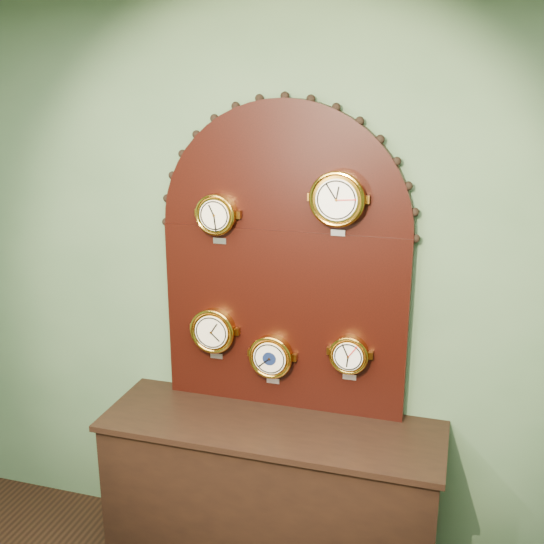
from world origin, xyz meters
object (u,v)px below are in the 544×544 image
(arabic_clock, at_px, (338,199))
(hygrometer, at_px, (213,330))
(shop_counter, at_px, (271,501))
(display_board, at_px, (284,251))
(roman_clock, at_px, (217,214))
(tide_clock, at_px, (349,354))
(barometer, at_px, (271,356))

(arabic_clock, height_order, hygrometer, arabic_clock)
(shop_counter, relative_size, display_board, 1.05)
(shop_counter, height_order, hygrometer, hygrometer)
(roman_clock, bearing_deg, tide_clock, 0.02)
(tide_clock, bearing_deg, barometer, -179.85)
(shop_counter, relative_size, barometer, 5.92)
(display_board, height_order, roman_clock, display_board)
(display_board, height_order, tide_clock, display_board)
(hygrometer, bearing_deg, barometer, 0.03)
(hygrometer, bearing_deg, shop_counter, -24.08)
(shop_counter, xyz_separation_m, tide_clock, (0.34, 0.15, 0.77))
(shop_counter, height_order, display_board, display_board)
(barometer, bearing_deg, arabic_clock, -0.12)
(arabic_clock, xyz_separation_m, hygrometer, (-0.61, 0.00, -0.69))
(display_board, relative_size, roman_clock, 6.15)
(barometer, bearing_deg, hygrometer, -179.97)
(arabic_clock, bearing_deg, display_board, 165.66)
(shop_counter, bearing_deg, hygrometer, 155.92)
(display_board, height_order, hygrometer, display_board)
(arabic_clock, xyz_separation_m, barometer, (-0.31, 0.00, -0.79))
(display_board, bearing_deg, roman_clock, -168.06)
(shop_counter, distance_m, arabic_clock, 1.53)
(roman_clock, relative_size, hygrometer, 0.89)
(arabic_clock, xyz_separation_m, tide_clock, (0.08, 0.00, -0.73))
(display_board, xyz_separation_m, arabic_clock, (0.26, -0.07, 0.28))
(arabic_clock, height_order, tide_clock, arabic_clock)
(display_board, xyz_separation_m, barometer, (-0.04, -0.07, -0.52))
(hygrometer, distance_m, barometer, 0.32)
(arabic_clock, bearing_deg, roman_clock, 179.86)
(roman_clock, xyz_separation_m, tide_clock, (0.65, 0.00, -0.63))
(shop_counter, bearing_deg, roman_clock, 153.65)
(roman_clock, height_order, arabic_clock, arabic_clock)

